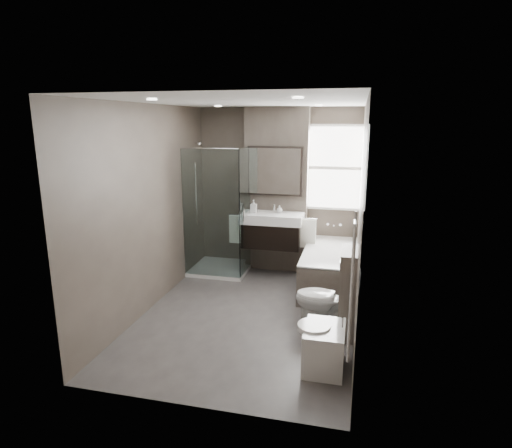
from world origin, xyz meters
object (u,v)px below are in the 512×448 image
(vanity, at_px, (272,230))
(toilet, at_px, (326,300))
(bidet, at_px, (324,346))
(bathtub, at_px, (330,267))

(vanity, bearing_deg, toilet, -59.30)
(vanity, distance_m, toilet, 1.94)
(vanity, distance_m, bidet, 2.71)
(bidet, bearing_deg, vanity, 112.39)
(vanity, bearing_deg, bidet, -67.61)
(vanity, distance_m, bathtub, 1.07)
(vanity, height_order, bathtub, vanity)
(vanity, relative_size, bidet, 1.71)
(toilet, xyz_separation_m, bidet, (0.04, -0.83, -0.14))
(bidet, bearing_deg, bathtub, 92.38)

